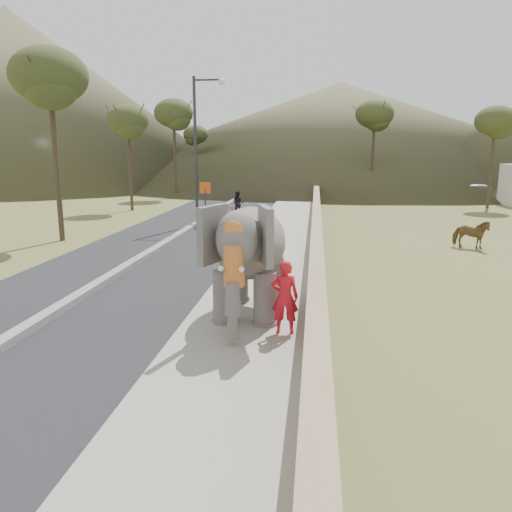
{
  "coord_description": "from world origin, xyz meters",
  "views": [
    {
      "loc": [
        1.56,
        -8.65,
        4.17
      ],
      "look_at": [
        0.2,
        2.85,
        1.7
      ],
      "focal_mm": 35.0,
      "sensor_mm": 36.0,
      "label": 1
    }
  ],
  "objects_px": {
    "lamppost": "(201,137)",
    "motorcyclist": "(236,208)",
    "cow": "(471,234)",
    "elephant_and_man": "(251,258)"
  },
  "relations": [
    {
      "from": "lamppost",
      "to": "motorcyclist",
      "type": "relative_size",
      "value": 4.59
    },
    {
      "from": "cow",
      "to": "elephant_and_man",
      "type": "height_order",
      "value": "elephant_and_man"
    },
    {
      "from": "lamppost",
      "to": "cow",
      "type": "distance_m",
      "value": 14.57
    },
    {
      "from": "lamppost",
      "to": "cow",
      "type": "relative_size",
      "value": 5.36
    },
    {
      "from": "cow",
      "to": "motorcyclist",
      "type": "xyz_separation_m",
      "value": [
        -11.42,
        7.89,
        0.05
      ]
    },
    {
      "from": "cow",
      "to": "motorcyclist",
      "type": "bearing_deg",
      "value": 77.65
    },
    {
      "from": "motorcyclist",
      "to": "elephant_and_man",
      "type": "bearing_deg",
      "value": -79.79
    },
    {
      "from": "lamppost",
      "to": "elephant_and_man",
      "type": "distance_m",
      "value": 16.35
    },
    {
      "from": "elephant_and_man",
      "to": "lamppost",
      "type": "bearing_deg",
      "value": 107.1
    },
    {
      "from": "elephant_and_man",
      "to": "motorcyclist",
      "type": "bearing_deg",
      "value": 100.21
    }
  ]
}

